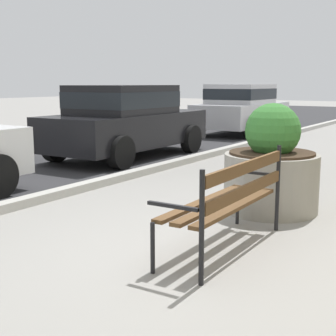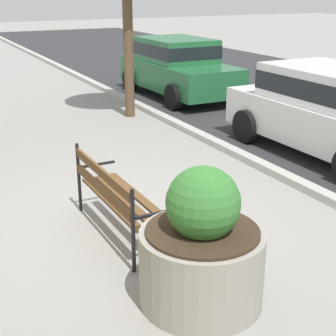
# 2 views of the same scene
# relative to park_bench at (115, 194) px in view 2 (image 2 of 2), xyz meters

# --- Properties ---
(ground_plane) EXTENTS (80.00, 80.00, 0.00)m
(ground_plane) POSITION_rel_park_bench_xyz_m (-0.28, 0.13, -0.54)
(ground_plane) COLOR gray
(curb_stone) EXTENTS (60.00, 0.20, 0.12)m
(curb_stone) POSITION_rel_park_bench_xyz_m (-0.28, 3.03, -0.48)
(curb_stone) COLOR #B2AFA8
(curb_stone) RESTS_ON ground
(park_bench) EXTENTS (1.81, 0.55, 0.95)m
(park_bench) POSITION_rel_park_bench_xyz_m (0.00, 0.00, 0.00)
(park_bench) COLOR brown
(park_bench) RESTS_ON ground
(concrete_planter) EXTENTS (1.19, 1.19, 1.37)m
(concrete_planter) POSITION_rel_park_bench_xyz_m (1.65, 0.22, -0.01)
(concrete_planter) COLOR gray
(concrete_planter) RESTS_ON ground
(parked_car_green) EXTENTS (4.11, 1.94, 1.56)m
(parked_car_green) POSITION_rel_park_bench_xyz_m (-6.91, 4.54, 0.30)
(parked_car_green) COLOR #236638
(parked_car_green) RESTS_ON ground
(parked_car_white) EXTENTS (4.11, 1.94, 1.56)m
(parked_car_white) POSITION_rel_park_bench_xyz_m (-1.20, 4.54, 0.30)
(parked_car_white) COLOR silver
(parked_car_white) RESTS_ON ground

